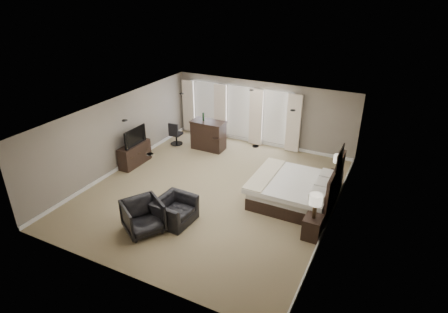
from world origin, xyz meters
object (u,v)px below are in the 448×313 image
at_px(bar_counter, 208,135).
at_px(bar_stool_right, 217,146).
at_px(tv, 133,142).
at_px(lamp_near, 315,206).
at_px(armchair_far, 143,215).
at_px(lamp_far, 338,164).
at_px(dresser, 135,154).
at_px(bed, 297,181).
at_px(nightstand_near, 312,227).
at_px(nightstand_far, 335,180).
at_px(armchair_near, 174,207).
at_px(desk_chair, 176,133).
at_px(bar_stool_left, 197,132).

distance_m(bar_counter, bar_stool_right, 0.63).
xyz_separation_m(tv, bar_counter, (1.74, 2.43, -0.29)).
relative_size(lamp_near, armchair_far, 0.70).
xyz_separation_m(bar_counter, bar_stool_right, (0.51, -0.26, -0.25)).
distance_m(lamp_far, bar_counter, 5.26).
height_order(dresser, bar_stool_right, dresser).
bearing_deg(bed, bar_stool_right, 151.57).
distance_m(bed, lamp_far, 1.70).
bearing_deg(nightstand_near, nightstand_far, 90.00).
distance_m(nightstand_near, lamp_near, 0.65).
bearing_deg(nightstand_far, dresser, -167.18).
relative_size(nightstand_near, dresser, 0.44).
relative_size(dresser, armchair_near, 1.25).
bearing_deg(desk_chair, lamp_far, 171.64).
distance_m(nightstand_far, bar_counter, 5.26).
relative_size(bar_counter, bar_stool_right, 2.00).
relative_size(lamp_far, bar_stool_left, 0.76).
height_order(armchair_near, bar_counter, bar_counter).
xyz_separation_m(bar_stool_left, bar_stool_right, (1.33, -0.77, -0.07)).
bearing_deg(bar_counter, armchair_far, -79.46).
distance_m(armchair_far, desk_chair, 5.85).
distance_m(dresser, bar_counter, 3.00).
bearing_deg(armchair_far, lamp_far, -9.58).
xyz_separation_m(dresser, tv, (0.00, 0.00, 0.47)).
relative_size(tv, desk_chair, 1.14).
xyz_separation_m(bed, nightstand_far, (0.89, 1.45, -0.48)).
bearing_deg(tv, bar_stool_right, -46.14).
relative_size(bar_stool_left, desk_chair, 0.83).
distance_m(nightstand_near, nightstand_far, 2.90).
distance_m(lamp_near, bar_stool_right, 5.86).
relative_size(tv, bar_stool_left, 1.37).
height_order(bed, bar_counter, bed).
relative_size(lamp_near, bar_stool_right, 1.03).
distance_m(lamp_near, lamp_far, 2.90).
height_order(tv, bar_stool_left, tv).
bearing_deg(lamp_far, nightstand_near, -90.00).
relative_size(nightstand_far, lamp_near, 0.79).
xyz_separation_m(bed, bar_stool_right, (-3.77, 2.04, -0.42)).
xyz_separation_m(nightstand_far, bar_stool_left, (-5.99, 1.37, 0.13)).
bearing_deg(bar_counter, nightstand_near, -35.95).
relative_size(nightstand_near, nightstand_far, 1.11).
height_order(bed, lamp_far, bed).
xyz_separation_m(armchair_far, bar_stool_left, (-1.84, 6.04, -0.09)).
bearing_deg(bar_stool_right, desk_chair, 178.32).
height_order(lamp_near, bar_stool_left, lamp_near).
bearing_deg(nightstand_near, lamp_far, 90.00).
xyz_separation_m(tv, desk_chair, (0.35, 2.22, -0.39)).
bearing_deg(armchair_far, tv, 73.79).
xyz_separation_m(nightstand_far, desk_chair, (-6.57, 0.65, 0.21)).
xyz_separation_m(armchair_far, desk_chair, (-2.43, 5.32, -0.01)).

